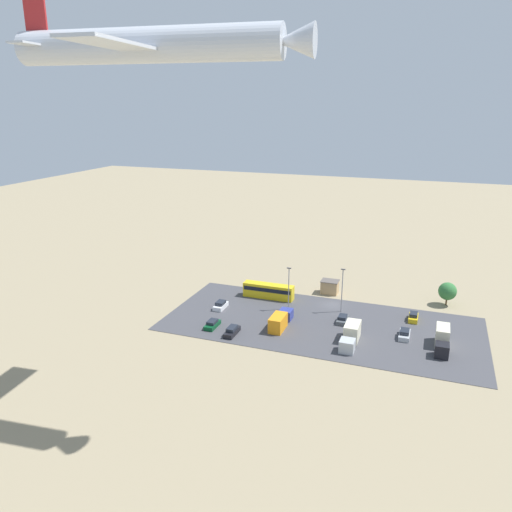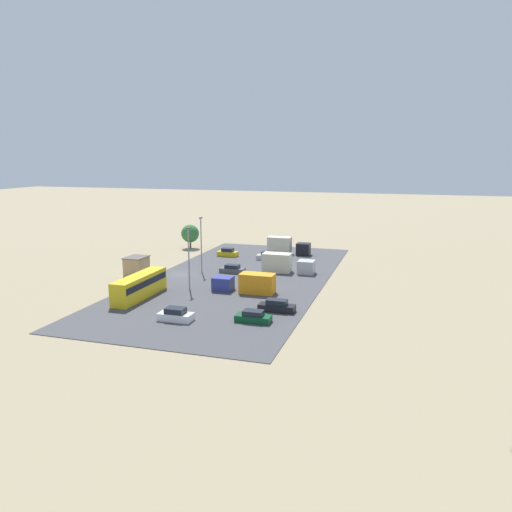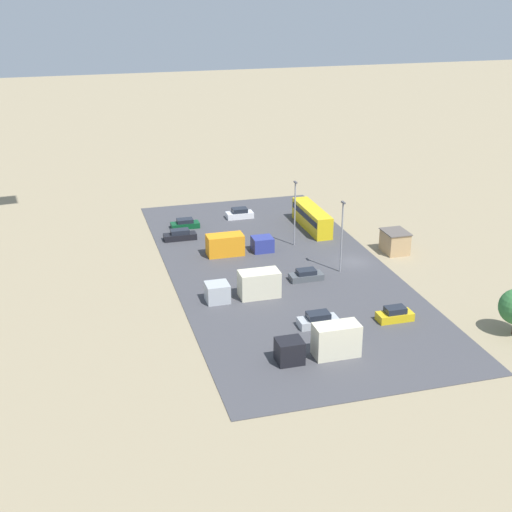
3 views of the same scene
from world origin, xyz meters
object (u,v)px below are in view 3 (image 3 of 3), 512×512
parked_car_2 (240,214)px  parked_truck_2 (247,286)px  parked_car_0 (180,235)px  parked_car_3 (306,275)px  shed_building (395,242)px  parked_car_1 (318,320)px  parked_truck_1 (323,343)px  bus (312,217)px  parked_car_5 (185,224)px  parked_truck_0 (236,245)px  parked_car_4 (395,315)px

parked_car_2 → parked_truck_2: parked_truck_2 is taller
parked_car_0 → parked_car_3: parked_car_0 is taller
shed_building → parked_car_1: bearing=135.1°
shed_building → parked_car_0: (12.86, 27.91, -0.83)m
shed_building → parked_car_1: (-18.09, 18.02, -0.81)m
parked_car_1 → parked_car_2: 38.14m
parked_car_0 → parked_truck_1: (-37.54, -7.96, 0.94)m
parked_car_1 → parked_truck_2: (9.15, 5.59, 0.81)m
bus → parked_car_5: 19.31m
bus → parked_truck_2: 26.55m
parked_truck_0 → shed_building: bearing=76.2°
bus → parked_truck_2: bus is taller
parked_car_2 → parked_car_3: size_ratio=1.00×
parked_car_1 → parked_car_5: bearing=13.0°
parked_car_1 → parked_car_3: 12.58m
parked_car_1 → parked_car_4: bearing=-97.1°
parked_car_0 → parked_car_2: size_ratio=1.12×
parked_car_4 → parked_truck_2: parked_truck_2 is taller
shed_building → parked_truck_2: parked_truck_2 is taller
parked_truck_2 → parked_car_1: bearing=-148.6°
shed_building → parked_car_5: (17.73, 26.27, -0.88)m
parked_car_5 → parked_truck_0: parked_truck_0 is taller
parked_truck_0 → parked_truck_1: 30.00m
parked_car_0 → parked_truck_2: bearing=-168.8°
parked_car_0 → parked_car_5: bearing=-18.6°
parked_car_2 → parked_truck_0: 15.41m
parked_truck_1 → parked_car_1: bearing=-16.3°
parked_car_0 → parked_car_2: parked_car_2 is taller
shed_building → parked_truck_0: bearing=76.2°
shed_building → parked_truck_0: size_ratio=0.43×
parked_car_2 → parked_truck_0: size_ratio=0.46×
bus → parked_car_0: size_ratio=2.42×
parked_truck_0 → parked_car_4: bearing=26.4°
parked_car_5 → parked_truck_2: size_ratio=0.48×
parked_car_5 → parked_car_1: bearing=13.0°
parked_car_2 → parked_car_5: bearing=-75.9°
parked_truck_0 → parked_car_3: bearing=29.8°
parked_truck_1 → parked_car_4: bearing=-62.7°
bus → parked_car_2: (7.68, 9.33, -1.09)m
parked_car_0 → parked_car_4: bearing=-149.8°
parked_car_5 → parked_truck_2: (-26.67, -2.66, 0.87)m
bus → parked_truck_1: (-37.04, 12.18, -0.17)m
parked_truck_1 → parked_car_2: bearing=-3.7°
parked_truck_2 → parked_car_2: bearing=-12.7°
parked_car_3 → shed_building: bearing=-68.8°
parked_car_0 → parked_car_5: (4.88, -1.64, -0.05)m
parked_car_1 → parked_truck_1: size_ratio=0.51×
parked_car_3 → parked_car_2: bearing=4.4°
parked_car_2 → parked_truck_1: parked_truck_1 is taller
bus → parked_truck_0: bus is taller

